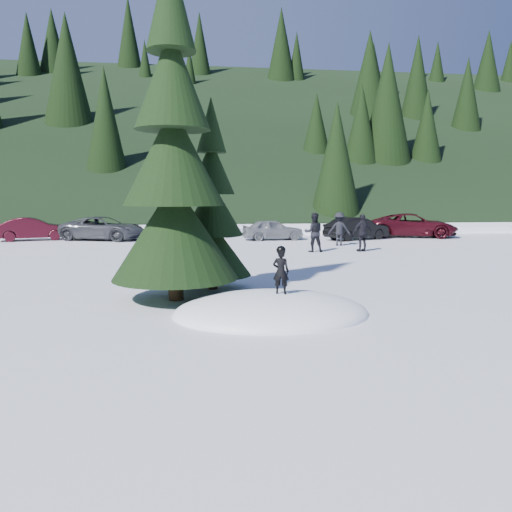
{
  "coord_description": "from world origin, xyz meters",
  "views": [
    {
      "loc": [
        -1.73,
        -10.96,
        2.69
      ],
      "look_at": [
        -0.12,
        1.86,
        1.1
      ],
      "focal_mm": 35.0,
      "sensor_mm": 36.0,
      "label": 1
    }
  ],
  "objects": [
    {
      "name": "car_6",
      "position": [
        12.15,
        19.27,
        0.75
      ],
      "size": [
        5.92,
        4.05,
        1.5
      ],
      "primitive_type": "imported",
      "rotation": [
        0.0,
        0.0,
        1.25
      ],
      "color": "#3C0A13",
      "rests_on": "ground"
    },
    {
      "name": "spruce_tall",
      "position": [
        -2.2,
        1.8,
        3.32
      ],
      "size": [
        3.2,
        3.2,
        8.6
      ],
      "color": "black",
      "rests_on": "ground"
    },
    {
      "name": "adult_0",
      "position": [
        3.9,
        11.98,
        0.92
      ],
      "size": [
        0.95,
        0.78,
        1.84
      ],
      "primitive_type": "imported",
      "rotation": [
        0.0,
        0.0,
        3.05
      ],
      "color": "black",
      "rests_on": "ground"
    },
    {
      "name": "adult_1",
      "position": [
        6.23,
        11.82,
        0.89
      ],
      "size": [
        1.11,
        0.65,
        1.78
      ],
      "primitive_type": "imported",
      "rotation": [
        0.0,
        0.0,
        3.36
      ],
      "color": "black",
      "rests_on": "ground"
    },
    {
      "name": "ground",
      "position": [
        0.0,
        0.0,
        0.0
      ],
      "size": [
        200.0,
        200.0,
        0.0
      ],
      "primitive_type": "plane",
      "color": "white",
      "rests_on": "ground"
    },
    {
      "name": "spruce_short",
      "position": [
        -1.2,
        3.2,
        2.1
      ],
      "size": [
        2.2,
        2.2,
        5.37
      ],
      "color": "black",
      "rests_on": "ground"
    },
    {
      "name": "car_3",
      "position": [
        -1.41,
        21.75,
        0.72
      ],
      "size": [
        5.38,
        3.7,
        1.45
      ],
      "primitive_type": "imported",
      "rotation": [
        0.0,
        0.0,
        1.2
      ],
      "color": "black",
      "rests_on": "ground"
    },
    {
      "name": "car_1",
      "position": [
        -11.16,
        19.91,
        0.67
      ],
      "size": [
        4.33,
        2.55,
        1.35
      ],
      "primitive_type": "imported",
      "rotation": [
        0.0,
        0.0,
        1.87
      ],
      "color": "#340912",
      "rests_on": "ground"
    },
    {
      "name": "forest_hillside",
      "position": [
        0.0,
        54.0,
        12.5
      ],
      "size": [
        200.0,
        60.0,
        25.0
      ],
      "primitive_type": null,
      "color": "black",
      "rests_on": "ground"
    },
    {
      "name": "car_5",
      "position": [
        8.0,
        17.93,
        0.67
      ],
      "size": [
        4.31,
        2.93,
        1.34
      ],
      "primitive_type": "imported",
      "rotation": [
        0.0,
        0.0,
        1.98
      ],
      "color": "black",
      "rests_on": "ground"
    },
    {
      "name": "car_2",
      "position": [
        -7.05,
        19.59,
        0.7
      ],
      "size": [
        5.5,
        3.88,
        1.39
      ],
      "primitive_type": "imported",
      "rotation": [
        0.0,
        0.0,
        1.22
      ],
      "color": "#414347",
      "rests_on": "ground"
    },
    {
      "name": "snow_mound",
      "position": [
        0.0,
        0.0,
        0.0
      ],
      "size": [
        4.48,
        3.52,
        0.96
      ],
      "primitive_type": "ellipsoid",
      "color": "white",
      "rests_on": "ground"
    },
    {
      "name": "adult_2",
      "position": [
        5.94,
        14.66,
        0.88
      ],
      "size": [
        1.28,
        0.96,
        1.77
      ],
      "primitive_type": "imported",
      "rotation": [
        0.0,
        0.0,
        2.85
      ],
      "color": "black",
      "rests_on": "ground"
    },
    {
      "name": "child_skier",
      "position": [
        0.2,
        -0.09,
        0.98
      ],
      "size": [
        0.42,
        0.34,
        1.01
      ],
      "primitive_type": "imported",
      "rotation": [
        0.0,
        0.0,
        2.83
      ],
      "color": "black",
      "rests_on": "snow_mound"
    },
    {
      "name": "car_4",
      "position": [
        2.98,
        18.43,
        0.62
      ],
      "size": [
        3.74,
        1.74,
        1.24
      ],
      "primitive_type": "imported",
      "rotation": [
        0.0,
        0.0,
        1.65
      ],
      "color": "gray",
      "rests_on": "ground"
    }
  ]
}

